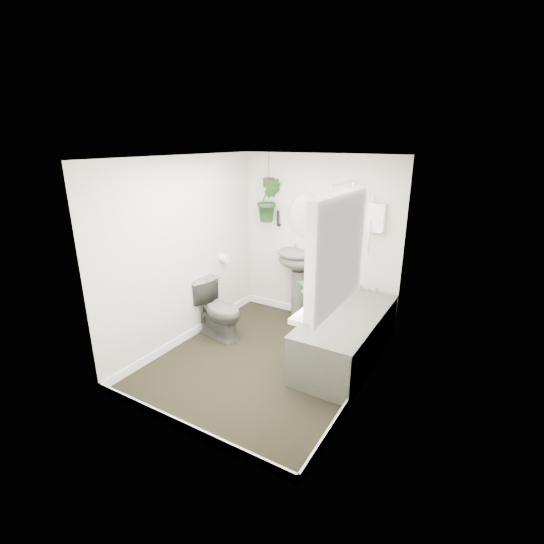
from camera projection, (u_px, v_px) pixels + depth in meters
The scene contains 22 objects.
floor at pixel (266, 360), 4.65m from camera, with size 2.30×2.80×0.02m, color black.
ceiling at pixel (264, 156), 3.90m from camera, with size 2.30×2.80×0.02m, color white.
wall_back at pixel (318, 240), 5.43m from camera, with size 2.30×0.02×2.30m, color beige.
wall_front at pixel (172, 314), 3.13m from camera, with size 2.30×0.02×2.30m, color beige.
wall_left at pixel (185, 252), 4.84m from camera, with size 0.02×2.80×2.30m, color beige.
wall_right at pixel (369, 286), 3.72m from camera, with size 0.02×2.80×2.30m, color beige.
skirting at pixel (266, 356), 4.63m from camera, with size 2.30×2.80×0.10m, color white.
bathtub at pixel (346, 337), 4.58m from camera, with size 0.72×1.72×0.58m, color #4C4E45, non-canonical shape.
bath_screen at pixel (340, 242), 4.82m from camera, with size 0.04×0.72×1.40m, color silver, non-canonical shape.
shower_box at pixel (377, 218), 4.86m from camera, with size 0.20×0.10×0.35m, color white.
oval_mirror at pixel (304, 214), 5.38m from camera, with size 0.46×0.03×0.62m, color tan.
wall_sconce at pixel (278, 218), 5.60m from camera, with size 0.04×0.04×0.22m, color black.
toilet_roll_holder at pixel (224, 258), 5.46m from camera, with size 0.11×0.11×0.11m, color white.
window_recess at pixel (338, 252), 3.02m from camera, with size 0.08×1.00×0.90m, color white.
window_sill at pixel (327, 301), 3.19m from camera, with size 0.18×1.00×0.04m, color white.
window_blinds at pixel (332, 251), 3.04m from camera, with size 0.01×0.86×0.76m, color white.
toilet at pixel (218, 309), 5.11m from camera, with size 0.41×0.73×0.74m, color #4C4E45.
pedestal_sink at pixel (298, 285), 5.60m from camera, with size 0.59×0.50×1.01m, color #4C4E45, non-canonical shape.
sill_plant at pixel (313, 289), 3.02m from camera, with size 0.24×0.21×0.27m, color black.
hanging_plant at pixel (269, 200), 5.47m from camera, with size 0.33×0.27×0.60m, color black.
soap_bottle at pixel (306, 317), 4.18m from camera, with size 0.09×0.09×0.19m, color black.
hanging_pot at pixel (269, 182), 5.39m from camera, with size 0.16×0.16×0.12m, color black.
Camera 1 is at (2.14, -3.46, 2.48)m, focal length 26.00 mm.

